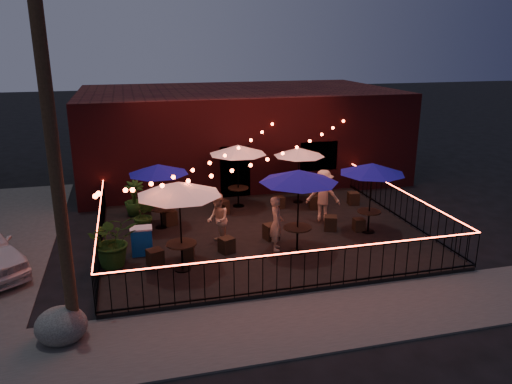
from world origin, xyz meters
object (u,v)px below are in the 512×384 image
cafe_table_2 (299,177)px  cafe_table_4 (372,169)px  cooler (142,241)px  boulder (61,326)px  cafe_table_0 (179,190)px  utility_pole (54,157)px  cafe_table_5 (299,153)px  cafe_table_3 (238,150)px  cafe_table_1 (158,170)px

cafe_table_2 → cafe_table_4: cafe_table_2 is taller
cooler → boulder: size_ratio=0.84×
cafe_table_0 → utility_pole: bearing=-136.0°
cafe_table_0 → cafe_table_5: size_ratio=1.21×
utility_pole → cafe_table_4: bearing=23.3°
cafe_table_2 → boulder: 7.18m
cafe_table_3 → cooler: size_ratio=3.25×
cafe_table_2 → cooler: bearing=167.5°
cafe_table_0 → cooler: size_ratio=3.55×
utility_pole → cooler: bearing=67.7°
cafe_table_5 → cafe_table_0: bearing=-136.1°
cafe_table_0 → cafe_table_2: cafe_table_2 is taller
cafe_table_0 → cafe_table_3: cafe_table_0 is taller
utility_pole → cafe_table_0: bearing=44.0°
utility_pole → cafe_table_3: utility_pole is taller
cafe_table_4 → cafe_table_5: size_ratio=0.95×
cafe_table_3 → boulder: cafe_table_3 is taller
utility_pole → cafe_table_3: 9.23m
cafe_table_2 → cooler: size_ratio=3.32×
cafe_table_2 → boulder: cafe_table_2 is taller
cafe_table_2 → boulder: size_ratio=2.80×
utility_pole → cafe_table_3: size_ratio=2.96×
cafe_table_4 → cooler: 7.38m
cafe_table_1 → cooler: bearing=-109.0°
cafe_table_3 → boulder: 9.45m
cafe_table_1 → cafe_table_5: cafe_table_1 is taller
cafe_table_2 → cafe_table_0: bearing=-174.2°
cafe_table_5 → cafe_table_1: bearing=-164.9°
cafe_table_5 → boulder: 10.87m
cafe_table_4 → cafe_table_5: bearing=108.5°
cafe_table_1 → cafe_table_4: size_ratio=1.09×
cafe_table_2 → cafe_table_5: bearing=70.5°
cooler → utility_pole: bearing=-111.2°
cafe_table_0 → cooler: cafe_table_0 is taller
cafe_table_1 → cafe_table_3: size_ratio=0.93×
cafe_table_4 → boulder: 9.96m
cafe_table_0 → cafe_table_1: cafe_table_0 is taller
cooler → cafe_table_1: bearing=72.1°
cafe_table_0 → cafe_table_5: 6.93m
utility_pole → cafe_table_4: size_ratio=3.47×
utility_pole → cafe_table_2: (5.99, 2.85, -1.57)m
cafe_table_2 → cafe_table_4: 2.92m
cafe_table_0 → cafe_table_1: size_ratio=1.17×
utility_pole → cafe_table_0: 3.92m
cafe_table_4 → utility_pole: bearing=-156.7°
cafe_table_2 → cafe_table_5: cafe_table_2 is taller
cafe_table_5 → cafe_table_2: bearing=-109.5°
cafe_table_0 → cafe_table_5: cafe_table_0 is taller
boulder → cafe_table_5: bearing=43.2°
cooler → cafe_table_0: bearing=-51.5°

